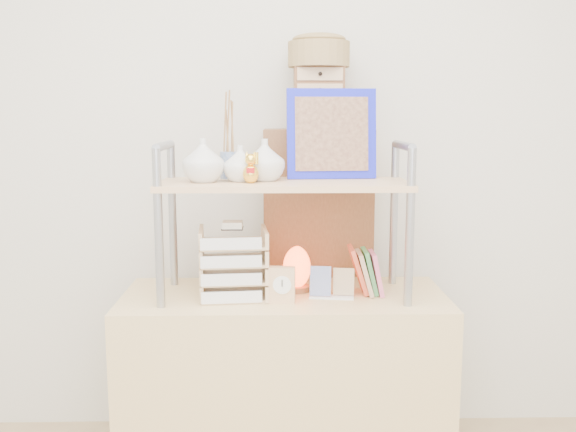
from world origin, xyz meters
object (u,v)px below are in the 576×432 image
object	(u,v)px
desk	(284,390)
cabinet	(317,287)
letter_tray	(233,267)
salt_lamp	(297,268)

from	to	relation	value
desk	cabinet	world-z (taller)	cabinet
desk	letter_tray	world-z (taller)	letter_tray
letter_tray	salt_lamp	distance (m)	0.25
desk	salt_lamp	distance (m)	0.47
salt_lamp	cabinet	bearing A→B (deg)	73.22
desk	cabinet	xyz separation A→B (m)	(0.15, 0.37, 0.30)
letter_tray	salt_lamp	size ratio (longest dim) A/B	1.63
desk	salt_lamp	bearing A→B (deg)	43.34
cabinet	salt_lamp	bearing A→B (deg)	-106.49
cabinet	salt_lamp	xyz separation A→B (m)	(-0.10, -0.32, 0.16)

